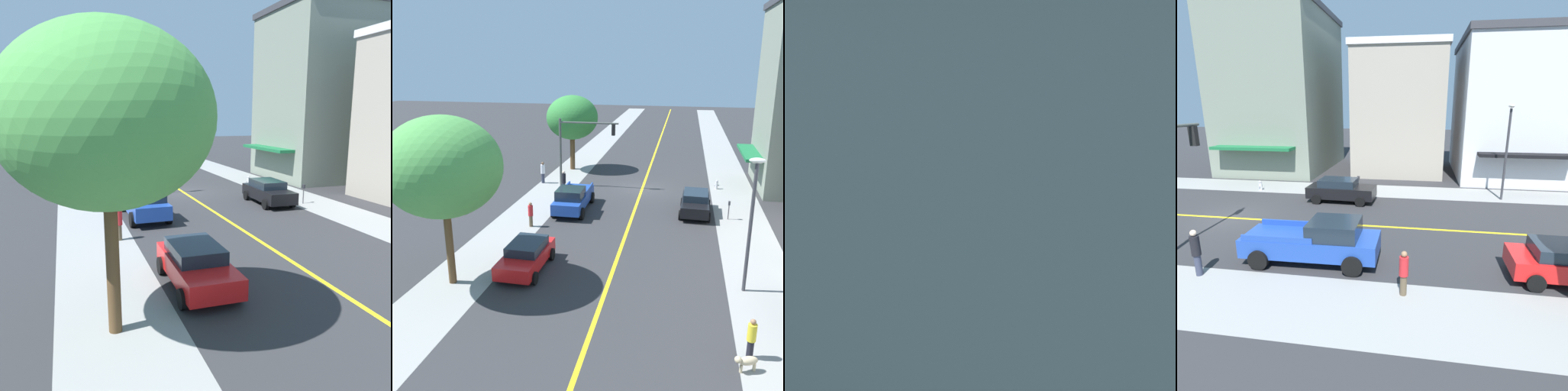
% 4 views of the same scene
% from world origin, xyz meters
% --- Properties ---
extents(ground_plane, '(140.00, 140.00, 0.00)m').
position_xyz_m(ground_plane, '(0.00, 0.00, 0.00)').
color(ground_plane, '#2D2D30').
extents(sidewalk_left, '(3.43, 126.00, 0.01)m').
position_xyz_m(sidewalk_left, '(-7.20, 0.00, 0.00)').
color(sidewalk_left, gray).
rests_on(sidewalk_left, ground).
extents(sidewalk_right, '(3.43, 126.00, 0.01)m').
position_xyz_m(sidewalk_right, '(7.20, 0.00, 0.00)').
color(sidewalk_right, gray).
rests_on(sidewalk_right, ground).
extents(road_centerline_stripe, '(0.20, 126.00, 0.00)m').
position_xyz_m(road_centerline_stripe, '(0.00, 0.00, 0.00)').
color(road_centerline_stripe, yellow).
rests_on(road_centerline_stripe, ground).
extents(brick_apartment_block, '(13.46, 9.35, 14.74)m').
position_xyz_m(brick_apartment_block, '(-15.21, -2.91, 7.38)').
color(brick_apartment_block, gray).
rests_on(brick_apartment_block, ground).
extents(corner_shop_building, '(8.83, 8.18, 11.28)m').
position_xyz_m(corner_shop_building, '(-15.22, 8.66, 5.66)').
color(corner_shop_building, '#A39989').
rests_on(corner_shop_building, ground).
extents(street_tree_left_near, '(5.40, 5.40, 7.99)m').
position_xyz_m(street_tree_left_near, '(7.32, 18.38, 5.68)').
color(street_tree_left_near, brown).
rests_on(street_tree_left_near, ground).
extents(fire_hydrant, '(0.44, 0.24, 0.75)m').
position_xyz_m(fire_hydrant, '(-6.00, -1.13, 0.37)').
color(fire_hydrant, silver).
rests_on(fire_hydrant, ground).
extents(parking_meter, '(0.12, 0.18, 1.26)m').
position_xyz_m(parking_meter, '(-6.34, 6.36, 0.84)').
color(parking_meter, '#4C4C51').
rests_on(parking_meter, ground).
extents(traffic_light_mast, '(4.93, 0.32, 5.67)m').
position_xyz_m(traffic_light_mast, '(5.28, 0.49, 3.88)').
color(traffic_light_mast, '#474C47').
rests_on(traffic_light_mast, ground).
extents(street_lamp, '(0.70, 0.36, 6.28)m').
position_xyz_m(street_lamp, '(-6.25, 16.30, 3.89)').
color(street_lamp, '#38383D').
rests_on(street_lamp, ground).
extents(red_sedan_right_curb, '(2.06, 4.31, 1.45)m').
position_xyz_m(red_sedan_right_curb, '(4.33, 16.30, 0.77)').
color(red_sedan_right_curb, red).
rests_on(red_sedan_right_curb, ground).
extents(white_sedan_right_curb, '(2.24, 4.46, 1.55)m').
position_xyz_m(white_sedan_right_curb, '(4.43, 29.31, 0.82)').
color(white_sedan_right_curb, silver).
rests_on(white_sedan_right_curb, ground).
extents(black_sedan_left_curb, '(2.17, 4.47, 1.52)m').
position_xyz_m(black_sedan_left_curb, '(-4.17, 5.61, 0.80)').
color(black_sedan_left_curb, black).
rests_on(black_sedan_left_curb, ground).
extents(blue_pickup_truck, '(2.28, 5.52, 1.82)m').
position_xyz_m(blue_pickup_truck, '(4.25, 6.74, 0.91)').
color(blue_pickup_truck, '#1E429E').
rests_on(blue_pickup_truck, ground).
extents(pedestrian_yellow_shirt, '(0.32, 0.32, 1.57)m').
position_xyz_m(pedestrian_yellow_shirt, '(-5.89, 21.40, 0.83)').
color(pedestrian_yellow_shirt, black).
rests_on(pedestrian_yellow_shirt, ground).
extents(pedestrian_white_shirt, '(0.37, 0.37, 1.85)m').
position_xyz_m(pedestrian_white_shirt, '(8.60, 0.05, 0.98)').
color(pedestrian_white_shirt, '#33384C').
rests_on(pedestrian_white_shirt, ground).
extents(pedestrian_red_shirt, '(0.31, 0.31, 1.62)m').
position_xyz_m(pedestrian_red_shirt, '(6.13, 10.41, 0.86)').
color(pedestrian_red_shirt, brown).
rests_on(pedestrian_red_shirt, ground).
extents(pedestrian_black_shirt, '(0.33, 0.33, 1.83)m').
position_xyz_m(pedestrian_black_shirt, '(6.02, 2.68, 0.98)').
color(pedestrian_black_shirt, '#33384C').
rests_on(pedestrian_black_shirt, ground).
extents(small_dog, '(0.86, 0.55, 0.65)m').
position_xyz_m(small_dog, '(-5.67, 22.23, 0.43)').
color(small_dog, '#C6B28C').
rests_on(small_dog, ground).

